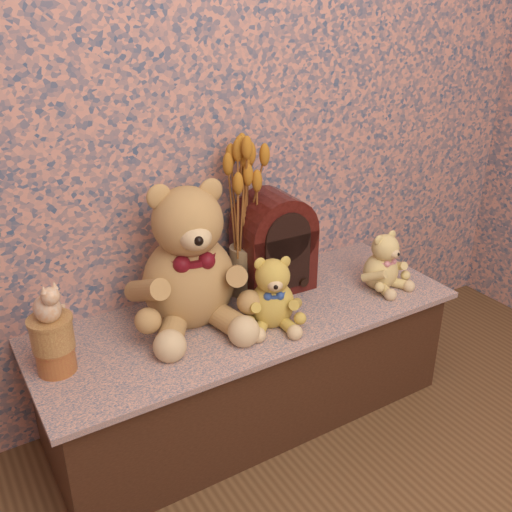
{
  "coord_description": "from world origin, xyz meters",
  "views": [
    {
      "loc": [
        -0.88,
        -0.26,
        1.47
      ],
      "look_at": [
        0.0,
        1.19,
        0.67
      ],
      "focal_mm": 41.08,
      "sensor_mm": 36.0,
      "label": 1
    }
  ],
  "objects_px": {
    "teddy_medium": "(272,288)",
    "ceramic_vase": "(245,270)",
    "cathedral_radio": "(274,241)",
    "biscuit_tin_lower": "(56,359)",
    "cat_figurine": "(46,300)",
    "teddy_large": "(187,247)",
    "teddy_small": "(382,257)"
  },
  "relations": [
    {
      "from": "teddy_large",
      "to": "biscuit_tin_lower",
      "type": "bearing_deg",
      "value": -159.86
    },
    {
      "from": "teddy_large",
      "to": "cat_figurine",
      "type": "xyz_separation_m",
      "value": [
        -0.47,
        -0.07,
        -0.02
      ]
    },
    {
      "from": "teddy_medium",
      "to": "ceramic_vase",
      "type": "height_order",
      "value": "teddy_medium"
    },
    {
      "from": "ceramic_vase",
      "to": "cat_figurine",
      "type": "xyz_separation_m",
      "value": [
        -0.71,
        -0.12,
        0.15
      ]
    },
    {
      "from": "teddy_large",
      "to": "biscuit_tin_lower",
      "type": "relative_size",
      "value": 4.66
    },
    {
      "from": "teddy_small",
      "to": "cathedral_radio",
      "type": "height_order",
      "value": "cathedral_radio"
    },
    {
      "from": "teddy_medium",
      "to": "biscuit_tin_lower",
      "type": "relative_size",
      "value": 2.34
    },
    {
      "from": "cathedral_radio",
      "to": "ceramic_vase",
      "type": "bearing_deg",
      "value": 177.02
    },
    {
      "from": "biscuit_tin_lower",
      "to": "ceramic_vase",
      "type": "bearing_deg",
      "value": 9.82
    },
    {
      "from": "biscuit_tin_lower",
      "to": "cat_figurine",
      "type": "distance_m",
      "value": 0.2
    },
    {
      "from": "teddy_large",
      "to": "teddy_medium",
      "type": "xyz_separation_m",
      "value": [
        0.22,
        -0.17,
        -0.13
      ]
    },
    {
      "from": "biscuit_tin_lower",
      "to": "cat_figurine",
      "type": "relative_size",
      "value": 0.9
    },
    {
      "from": "biscuit_tin_lower",
      "to": "cat_figurine",
      "type": "height_order",
      "value": "cat_figurine"
    },
    {
      "from": "biscuit_tin_lower",
      "to": "teddy_medium",
      "type": "bearing_deg",
      "value": -8.42
    },
    {
      "from": "teddy_small",
      "to": "cat_figurine",
      "type": "distance_m",
      "value": 1.18
    },
    {
      "from": "teddy_small",
      "to": "biscuit_tin_lower",
      "type": "relative_size",
      "value": 2.07
    },
    {
      "from": "cat_figurine",
      "to": "cathedral_radio",
      "type": "bearing_deg",
      "value": -9.41
    },
    {
      "from": "ceramic_vase",
      "to": "biscuit_tin_lower",
      "type": "height_order",
      "value": "ceramic_vase"
    },
    {
      "from": "teddy_small",
      "to": "biscuit_tin_lower",
      "type": "bearing_deg",
      "value": 168.18
    },
    {
      "from": "cat_figurine",
      "to": "ceramic_vase",
      "type": "bearing_deg",
      "value": -7.33
    },
    {
      "from": "teddy_large",
      "to": "biscuit_tin_lower",
      "type": "distance_m",
      "value": 0.52
    },
    {
      "from": "cathedral_radio",
      "to": "ceramic_vase",
      "type": "relative_size",
      "value": 2.0
    },
    {
      "from": "teddy_large",
      "to": "ceramic_vase",
      "type": "relative_size",
      "value": 2.84
    },
    {
      "from": "teddy_large",
      "to": "cathedral_radio",
      "type": "xyz_separation_m",
      "value": [
        0.36,
        0.04,
        -0.08
      ]
    },
    {
      "from": "cathedral_radio",
      "to": "biscuit_tin_lower",
      "type": "height_order",
      "value": "cathedral_radio"
    },
    {
      "from": "teddy_medium",
      "to": "cat_figurine",
      "type": "bearing_deg",
      "value": -164.36
    },
    {
      "from": "teddy_large",
      "to": "cat_figurine",
      "type": "bearing_deg",
      "value": -159.86
    },
    {
      "from": "cathedral_radio",
      "to": "ceramic_vase",
      "type": "height_order",
      "value": "cathedral_radio"
    },
    {
      "from": "teddy_medium",
      "to": "cat_figurine",
      "type": "relative_size",
      "value": 2.1
    },
    {
      "from": "teddy_large",
      "to": "cat_figurine",
      "type": "relative_size",
      "value": 4.17
    },
    {
      "from": "cat_figurine",
      "to": "biscuit_tin_lower",
      "type": "bearing_deg",
      "value": 0.0
    },
    {
      "from": "teddy_medium",
      "to": "ceramic_vase",
      "type": "distance_m",
      "value": 0.23
    }
  ]
}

